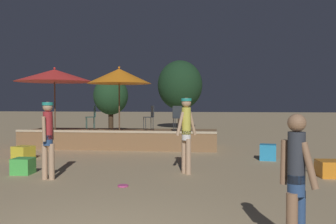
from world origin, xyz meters
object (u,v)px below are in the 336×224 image
Objects in this scene: person_2 at (186,130)px; cube_seat_2 at (331,169)px; frisbee_disc at (123,186)px; cube_seat_0 at (23,152)px; patio_umbrella_0 at (119,76)px; bistro_chair_2 at (151,115)px; cube_seat_1 at (23,166)px; person_3 at (296,181)px; cube_seat_3 at (268,152)px; background_tree_1 at (111,96)px; patio_umbrella_1 at (55,76)px; background_tree_0 at (180,85)px; bistro_chair_0 at (178,115)px; bistro_chair_1 at (93,115)px; person_0 at (48,135)px.

cube_seat_2 is at bearing -128.71° from person_2.
cube_seat_2 is 4.97m from frisbee_disc.
cube_seat_0 is 5.26m from frisbee_disc.
cube_seat_2 is 0.34× the size of person_2.
patio_umbrella_0 reaches higher than bistro_chair_2.
person_3 is (5.65, -4.32, 0.69)m from cube_seat_1.
cube_seat_3 is 0.17× the size of background_tree_1.
patio_umbrella_1 is (-2.47, -0.03, 0.04)m from patio_umbrella_0.
person_3 is at bearing 158.90° from person_2.
background_tree_0 reaches higher than patio_umbrella_1.
background_tree_0 is at bearing 108.53° from cube_seat_2.
cube_seat_0 is at bearing 31.86° from person_2.
bistro_chair_0 is at bearing -55.59° from background_tree_1.
frisbee_disc is at bearing -113.37° from bistro_chair_0.
patio_umbrella_1 is 3.43× the size of bistro_chair_0.
bistro_chair_1 is (-0.08, 5.58, 1.08)m from cube_seat_1.
patio_umbrella_1 reaches higher than cube_seat_3.
cube_seat_1 is at bearing -84.90° from background_tree_1.
person_2 is at bearing -56.02° from patio_umbrella_0.
cube_seat_1 is 0.54× the size of bistro_chair_0.
cube_seat_1 is 0.27× the size of person_0.
frisbee_disc is (4.03, -5.69, -2.75)m from patio_umbrella_1.
cube_seat_0 is 1.18× the size of cube_seat_3.
cube_seat_1 is 7.15m from person_3.
patio_umbrella_1 is at bearing 155.10° from cube_seat_2.
person_2 is 4.67m from bistro_chair_0.
background_tree_1 is (-1.03, 11.56, 1.91)m from cube_seat_1.
background_tree_1 is (-3.50, -4.01, -0.76)m from background_tree_0.
cube_seat_1 is 0.11× the size of background_tree_0.
cube_seat_1 is (1.24, -2.32, -0.00)m from cube_seat_0.
cube_seat_0 is at bearing -91.31° from background_tree_1.
patio_umbrella_0 is at bearing 43.52° from cube_seat_0.
person_3 is at bearing -63.90° from patio_umbrella_0.
patio_umbrella_1 is 13.61× the size of frisbee_disc.
bistro_chair_0 is at bearing 57.04° from cube_seat_1.
bistro_chair_1 is at bearing 154.81° from bistro_chair_0.
frisbee_disc is (0.58, -6.78, -1.26)m from bistro_chair_2.
patio_umbrella_0 is 7.28m from background_tree_1.
patio_umbrella_1 reaches higher than bistro_chair_0.
cube_seat_3 reaches higher than cube_seat_1.
bistro_chair_1 is at bearing 70.31° from cube_seat_0.
bistro_chair_0 and bistro_chair_1 have the same top height.
cube_seat_2 is 2.85× the size of frisbee_disc.
cube_seat_0 is at bearing -174.63° from cube_seat_3.
patio_umbrella_1 is 4.77× the size of cube_seat_2.
cube_seat_2 is 14.01m from background_tree_1.
person_2 is at bearing 13.31° from bistro_chair_1.
person_0 is at bearing 69.78° from person_2.
cube_seat_2 is at bearing 19.32° from frisbee_disc.
cube_seat_0 is at bearing 140.29° from frisbee_disc.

